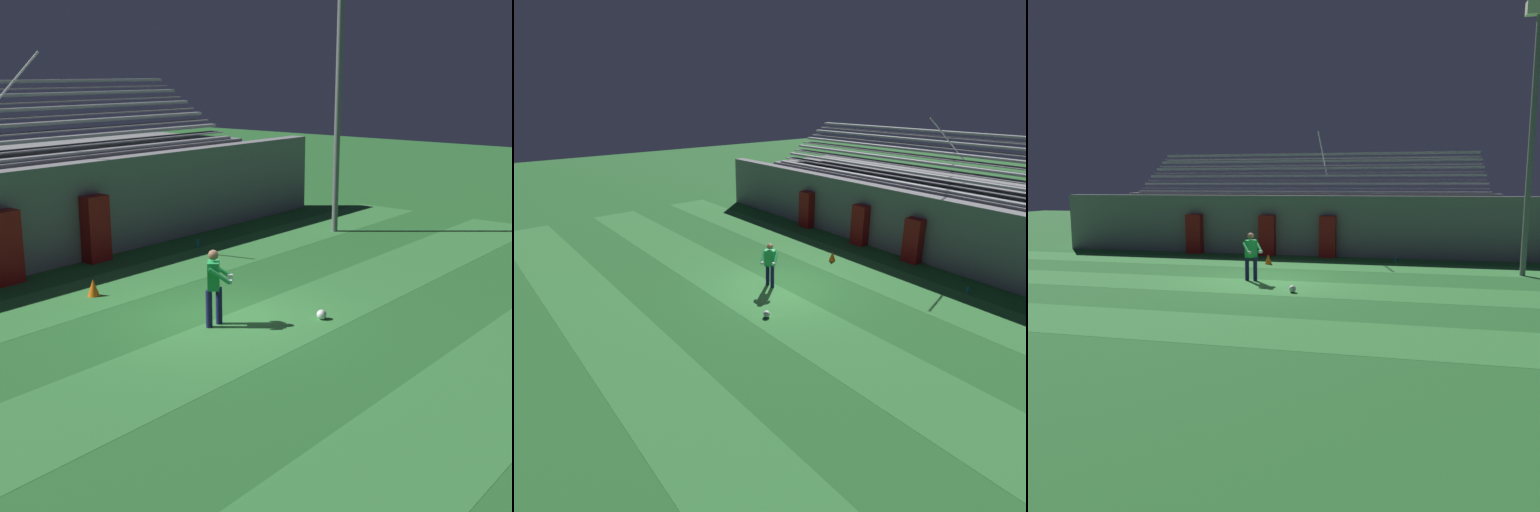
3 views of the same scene
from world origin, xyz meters
TOP-DOWN VIEW (x-y plane):
  - ground_plane at (0.00, 0.00)m, footprint 80.00×80.00m
  - turf_stripe_near at (0.00, -6.00)m, footprint 28.00×2.40m
  - turf_stripe_mid at (0.00, -1.21)m, footprint 28.00×2.40m
  - turf_stripe_far at (0.00, 3.59)m, footprint 28.00×2.40m
  - back_wall at (0.00, 6.50)m, footprint 24.00×0.60m
  - padding_pillar_gate_left at (-1.43, 5.95)m, footprint 0.74×0.44m
  - padding_pillar_gate_right at (1.43, 5.95)m, footprint 0.74×0.44m
  - floodlight_pole at (9.02, 2.83)m, footprint 0.90×0.36m
  - goalkeeper at (-0.39, -0.27)m, footprint 0.74×0.73m
  - soccer_ball at (1.37, -1.82)m, footprint 0.22×0.22m
  - traffic_cone at (-0.72, 3.41)m, footprint 0.30×0.30m
  - water_bottle at (4.49, 4.90)m, footprint 0.07×0.07m

SIDE VIEW (x-z plane):
  - ground_plane at x=0.00m, z-range 0.00..0.00m
  - turf_stripe_near at x=0.00m, z-range 0.00..0.01m
  - turf_stripe_mid at x=0.00m, z-range 0.00..0.01m
  - turf_stripe_far at x=0.00m, z-range 0.00..0.01m
  - soccer_ball at x=1.37m, z-range 0.00..0.22m
  - water_bottle at x=4.49m, z-range 0.00..0.24m
  - traffic_cone at x=-0.72m, z-range 0.00..0.42m
  - padding_pillar_gate_left at x=-1.43m, z-range 0.00..1.89m
  - padding_pillar_gate_right at x=1.43m, z-range 0.00..1.89m
  - goalkeeper at x=-0.39m, z-range 0.12..1.79m
  - back_wall at x=0.00m, z-range 0.00..2.80m
  - floodlight_pole at x=9.02m, z-range 1.12..10.61m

